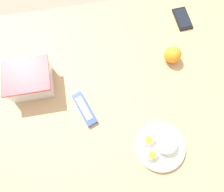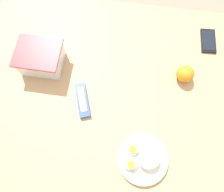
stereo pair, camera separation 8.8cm
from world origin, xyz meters
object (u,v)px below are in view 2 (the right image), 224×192
object	(u,v)px
rice_plate	(143,159)
food_container	(41,59)
orange_fruit	(185,74)
cell_phone	(208,41)
candy_bar	(82,100)

from	to	relation	value
rice_plate	food_container	bearing A→B (deg)	143.83
orange_fruit	rice_plate	world-z (taller)	orange_fruit
orange_fruit	cell_phone	bearing A→B (deg)	61.29
orange_fruit	cell_phone	xyz separation A→B (m)	(0.11, 0.20, -0.03)
food_container	candy_bar	world-z (taller)	food_container
rice_plate	candy_bar	world-z (taller)	rice_plate
food_container	rice_plate	bearing A→B (deg)	-36.17
candy_bar	food_container	bearing A→B (deg)	144.10
food_container	orange_fruit	distance (m)	0.61
food_container	cell_phone	xyz separation A→B (m)	(0.71, 0.22, -0.04)
food_container	orange_fruit	world-z (taller)	food_container
food_container	candy_bar	bearing A→B (deg)	-35.90
orange_fruit	rice_plate	distance (m)	0.39
orange_fruit	cell_phone	size ratio (longest dim) A/B	0.57
orange_fruit	cell_phone	distance (m)	0.23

